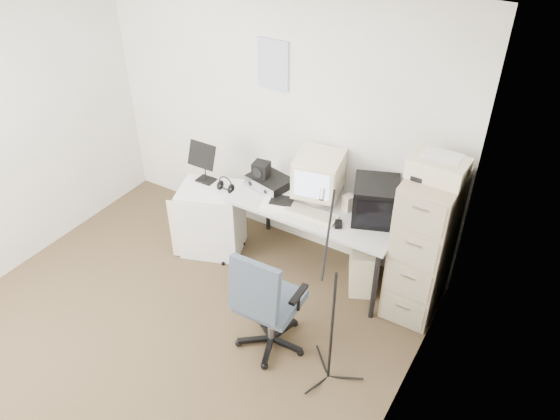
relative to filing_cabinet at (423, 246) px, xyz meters
The scene contains 22 objects.
floor 2.26m from the filing_cabinet, 136.87° to the right, with size 3.60×3.60×0.01m, color #433522.
ceiling 2.85m from the filing_cabinet, 136.87° to the right, with size 3.60×3.60×0.01m, color white.
wall_back 1.72m from the filing_cabinet, 168.55° to the left, with size 3.60×0.02×2.50m, color white.
wall_right 1.61m from the filing_cabinet, 81.54° to the right, with size 0.02×3.60×2.50m, color white.
wall_calendar 1.97m from the filing_cabinet, 169.10° to the left, with size 0.30×0.02×0.44m, color white.
filing_cabinet is the anchor object (origin of this frame).
printer 0.73m from the filing_cabinet, 90.00° to the right, with size 0.41×0.28×0.16m, color beige.
desk 0.99m from the filing_cabinet, behind, with size 1.50×0.70×0.73m, color #AEAEAE.
crt_monitor 1.04m from the filing_cabinet, behind, with size 0.38×0.40×0.42m, color beige.
crt_tv 0.53m from the filing_cabinet, behind, with size 0.37×0.39×0.33m, color black.
desk_speaker 0.71m from the filing_cabinet, behind, with size 0.08×0.08×0.14m, color beige.
keyboard 0.96m from the filing_cabinet, 167.71° to the right, with size 0.46×0.16×0.03m, color beige.
mouse 0.70m from the filing_cabinet, 162.40° to the right, with size 0.06×0.10×0.03m, color black.
radio_receiver 1.46m from the filing_cabinet, behind, with size 0.38×0.27×0.11m, color black.
radio_speaker 1.55m from the filing_cabinet, behind, with size 0.14×0.13×0.14m, color black.
papers 1.28m from the filing_cabinet, behind, with size 0.24×0.33×0.02m, color white.
pc_tower 0.66m from the filing_cabinet, behind, with size 0.21×0.47×0.44m, color beige.
office_chair 1.31m from the filing_cabinet, 129.33° to the right, with size 0.56×0.56×0.98m, color #3F4551.
side_cart 1.99m from the filing_cabinet, behind, with size 0.56×0.45×0.69m, color silver.
music_stand 2.08m from the filing_cabinet, behind, with size 0.28×0.15×0.41m, color black.
headphones 1.81m from the filing_cabinet, behind, with size 0.16×0.16×0.03m, color black.
mic_stand 1.10m from the filing_cabinet, 104.88° to the right, with size 0.02×0.02×1.37m, color black.
Camera 1 is at (2.34, -2.04, 3.43)m, focal length 35.00 mm.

